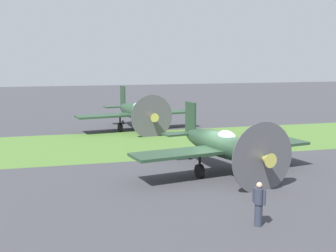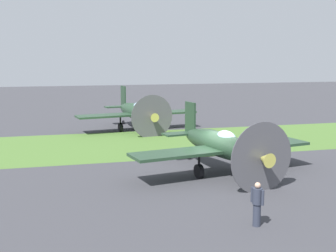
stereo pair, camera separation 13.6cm
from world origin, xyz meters
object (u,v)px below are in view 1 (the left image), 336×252
airplane_lead (222,145)px  ground_crew_chief (259,203)px  fuel_drum (272,134)px  airplane_wingman (136,112)px

airplane_lead → ground_crew_chief: bearing=67.8°
airplane_lead → fuel_drum: (-7.58, -8.33, -1.15)m
airplane_lead → airplane_wingman: size_ratio=0.99×
airplane_wingman → fuel_drum: 12.04m
ground_crew_chief → fuel_drum: bearing=-53.4°
airplane_lead → airplane_wingman: bearing=-94.4°
airplane_wingman → fuel_drum: airplane_wingman is taller
airplane_wingman → ground_crew_chief: airplane_wingman is taller
ground_crew_chief → fuel_drum: 18.50m
airplane_lead → ground_crew_chief: 7.92m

